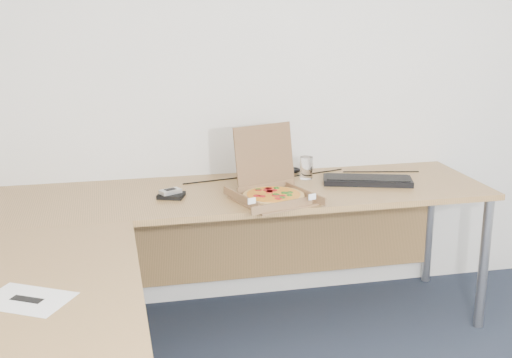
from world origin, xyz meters
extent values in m
cube|color=#A17541|center=(-0.50, 1.40, 0.71)|extent=(2.50, 0.70, 0.03)
cube|color=#A17541|center=(-1.40, 0.30, 0.71)|extent=(0.70, 1.50, 0.03)
cylinder|color=gray|center=(0.70, 1.70, 0.35)|extent=(0.05, 0.05, 0.70)
cube|color=brown|center=(-0.38, 1.19, 0.73)|extent=(0.32, 0.32, 0.01)
cube|color=brown|center=(-0.38, 1.38, 0.90)|extent=(0.32, 0.06, 0.32)
cylinder|color=#DEA85A|center=(-0.38, 1.19, 0.75)|extent=(0.29, 0.29, 0.02)
cylinder|color=#B02D0C|center=(-0.38, 1.19, 0.76)|extent=(0.25, 0.25, 0.00)
cylinder|color=silver|center=(-0.12, 1.55, 0.79)|extent=(0.07, 0.07, 0.12)
cube|color=black|center=(0.17, 1.39, 0.74)|extent=(0.48, 0.29, 0.03)
ellipsoid|color=black|center=(-0.16, 1.67, 0.75)|extent=(0.10, 0.08, 0.03)
cube|color=black|center=(-0.85, 1.36, 0.74)|extent=(0.15, 0.14, 0.02)
cube|color=#B2B5BA|center=(-0.85, 1.37, 0.76)|extent=(0.11, 0.09, 0.02)
cube|color=white|center=(-1.42, 0.33, 0.73)|extent=(0.33, 0.30, 0.00)
camera|label=1|loc=(-1.14, -1.76, 1.67)|focal=47.26mm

